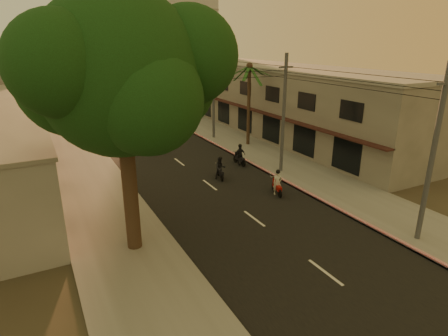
{
  "coord_description": "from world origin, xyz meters",
  "views": [
    {
      "loc": [
        -10.65,
        -14.58,
        9.86
      ],
      "look_at": [
        -0.12,
        5.57,
        2.06
      ],
      "focal_mm": 30.0,
      "sensor_mm": 36.0,
      "label": 1
    }
  ],
  "objects": [
    {
      "name": "sidewalk_right",
      "position": [
        7.5,
        20.0,
        0.06
      ],
      "size": [
        5.0,
        140.0,
        0.12
      ],
      "primitive_type": "cube",
      "color": "slate",
      "rests_on": "ground"
    },
    {
      "name": "distant_tower",
      "position": [
        16.0,
        56.0,
        14.0
      ],
      "size": [
        12.1,
        12.1,
        28.0
      ],
      "color": "#B7B5B2",
      "rests_on": "ground"
    },
    {
      "name": "sidewalk_left",
      "position": [
        -7.5,
        20.0,
        0.06
      ],
      "size": [
        5.0,
        140.0,
        0.12
      ],
      "primitive_type": "cube",
      "color": "slate",
      "rests_on": "ground"
    },
    {
      "name": "broadleaf_tree",
      "position": [
        -6.61,
        2.14,
        8.48
      ],
      "size": [
        9.6,
        8.7,
        12.1
      ],
      "color": "black",
      "rests_on": "ground"
    },
    {
      "name": "filler_left_far",
      "position": [
        -14.0,
        52.0,
        3.5
      ],
      "size": [
        8.0,
        14.0,
        7.0
      ],
      "primitive_type": "cube",
      "color": "gray",
      "rests_on": "ground"
    },
    {
      "name": "road",
      "position": [
        0.0,
        20.0,
        0.01
      ],
      "size": [
        10.0,
        140.0,
        0.02
      ],
      "primitive_type": "cube",
      "color": "black",
      "rests_on": "ground"
    },
    {
      "name": "curb_stripe",
      "position": [
        5.1,
        15.0,
        0.1
      ],
      "size": [
        0.2,
        60.0,
        0.2
      ],
      "primitive_type": "cube",
      "color": "red",
      "rests_on": "ground"
    },
    {
      "name": "shophouse_row",
      "position": [
        13.95,
        18.0,
        3.65
      ],
      "size": [
        8.8,
        34.2,
        7.3
      ],
      "color": "gray",
      "rests_on": "ground"
    },
    {
      "name": "filler_right",
      "position": [
        14.0,
        45.0,
        3.0
      ],
      "size": [
        8.0,
        14.0,
        6.0
      ],
      "primitive_type": "cube",
      "color": "gray",
      "rests_on": "ground"
    },
    {
      "name": "scooter_mid_b",
      "position": [
        4.2,
        11.01,
        0.81
      ],
      "size": [
        1.02,
        1.84,
        1.81
      ],
      "rotation": [
        0.0,
        0.0,
        0.02
      ],
      "color": "black",
      "rests_on": "ground"
    },
    {
      "name": "utility_poles",
      "position": [
        6.2,
        20.0,
        6.54
      ],
      "size": [
        1.2,
        48.26,
        9.0
      ],
      "color": "#38383A",
      "rests_on": "ground"
    },
    {
      "name": "parked_car",
      "position": [
        3.7,
        27.06,
        0.71
      ],
      "size": [
        2.62,
        4.69,
        1.41
      ],
      "primitive_type": "imported",
      "rotation": [
        0.0,
        0.0,
        0.13
      ],
      "color": "gray",
      "rests_on": "ground"
    },
    {
      "name": "scooter_mid_a",
      "position": [
        1.28,
        8.84,
        0.81
      ],
      "size": [
        1.11,
        1.78,
        1.78
      ],
      "rotation": [
        0.0,
        0.0,
        -0.24
      ],
      "color": "black",
      "rests_on": "ground"
    },
    {
      "name": "palm_tree",
      "position": [
        8.0,
        16.0,
        7.15
      ],
      "size": [
        5.0,
        5.0,
        8.2
      ],
      "color": "black",
      "rests_on": "ground"
    },
    {
      "name": "scooter_far_a",
      "position": [
        -0.73,
        18.07,
        0.87
      ],
      "size": [
        1.19,
        1.9,
        1.92
      ],
      "rotation": [
        0.0,
        0.0,
        -0.28
      ],
      "color": "black",
      "rests_on": "ground"
    },
    {
      "name": "scooter_red",
      "position": [
        3.29,
        4.4,
        0.79
      ],
      "size": [
        0.9,
        1.76,
        1.77
      ],
      "rotation": [
        0.0,
        0.0,
        -0.27
      ],
      "color": "black",
      "rests_on": "ground"
    },
    {
      "name": "ground",
      "position": [
        0.0,
        0.0,
        0.0
      ],
      "size": [
        160.0,
        160.0,
        0.0
      ],
      "primitive_type": "plane",
      "color": "#383023",
      "rests_on": "ground"
    }
  ]
}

